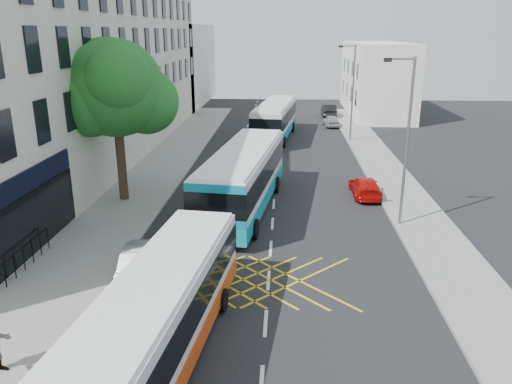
# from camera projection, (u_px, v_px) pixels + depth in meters

# --- Properties ---
(ground) EXTENTS (120.00, 120.00, 0.00)m
(ground) POSITION_uv_depth(u_px,v_px,m) (261.00, 384.00, 13.69)
(ground) COLOR black
(ground) RESTS_ON ground
(pavement_left) EXTENTS (5.00, 70.00, 0.15)m
(pavement_left) POSITION_uv_depth(u_px,v_px,m) (125.00, 200.00, 28.37)
(pavement_left) COLOR gray
(pavement_left) RESTS_ON ground
(pavement_right) EXTENTS (3.00, 70.00, 0.15)m
(pavement_right) POSITION_uv_depth(u_px,v_px,m) (410.00, 205.00, 27.51)
(pavement_right) COLOR gray
(pavement_right) RESTS_ON ground
(terrace_main) EXTENTS (8.30, 45.00, 13.50)m
(terrace_main) POSITION_uv_depth(u_px,v_px,m) (82.00, 67.00, 35.62)
(terrace_main) COLOR beige
(terrace_main) RESTS_ON ground
(terrace_far) EXTENTS (8.00, 20.00, 10.00)m
(terrace_far) POSITION_uv_depth(u_px,v_px,m) (174.00, 65.00, 65.14)
(terrace_far) COLOR silver
(terrace_far) RESTS_ON ground
(building_right) EXTENTS (6.00, 18.00, 8.00)m
(building_right) POSITION_uv_depth(u_px,v_px,m) (376.00, 78.00, 57.46)
(building_right) COLOR silver
(building_right) RESTS_ON ground
(street_tree) EXTENTS (6.30, 5.70, 8.80)m
(street_tree) POSITION_uv_depth(u_px,v_px,m) (115.00, 89.00, 26.43)
(street_tree) COLOR #382619
(street_tree) RESTS_ON pavement_left
(lamp_near) EXTENTS (1.45, 0.15, 8.00)m
(lamp_near) POSITION_uv_depth(u_px,v_px,m) (406.00, 135.00, 23.33)
(lamp_near) COLOR slate
(lamp_near) RESTS_ON pavement_right
(lamp_far) EXTENTS (1.45, 0.15, 8.00)m
(lamp_far) POSITION_uv_depth(u_px,v_px,m) (352.00, 88.00, 42.33)
(lamp_far) COLOR slate
(lamp_far) RESTS_ON pavement_right
(railings) EXTENTS (0.08, 5.60, 1.14)m
(railings) POSITION_uv_depth(u_px,v_px,m) (14.00, 265.00, 19.03)
(railings) COLOR black
(railings) RESTS_ON pavement_left
(bus_near) EXTENTS (3.39, 10.21, 2.82)m
(bus_near) POSITION_uv_depth(u_px,v_px,m) (162.00, 312.00, 14.43)
(bus_near) COLOR silver
(bus_near) RESTS_ON ground
(bus_mid) EXTENTS (4.16, 12.02, 3.31)m
(bus_mid) POSITION_uv_depth(u_px,v_px,m) (243.00, 178.00, 26.63)
(bus_mid) COLOR silver
(bus_mid) RESTS_ON ground
(bus_far) EXTENTS (3.94, 11.50, 3.17)m
(bus_far) POSITION_uv_depth(u_px,v_px,m) (275.00, 120.00, 44.61)
(bus_far) COLOR silver
(bus_far) RESTS_ON ground
(parked_car_silver) EXTENTS (1.76, 4.12, 1.32)m
(parked_car_silver) POSITION_uv_depth(u_px,v_px,m) (140.00, 267.00, 19.04)
(parked_car_silver) COLOR #9B9DA2
(parked_car_silver) RESTS_ON ground
(red_hatchback) EXTENTS (1.58, 3.84, 1.11)m
(red_hatchback) POSITION_uv_depth(u_px,v_px,m) (365.00, 187.00, 29.15)
(red_hatchback) COLOR #C20B08
(red_hatchback) RESTS_ON ground
(distant_car_grey) EXTENTS (2.66, 5.09, 1.37)m
(distant_car_grey) POSITION_uv_depth(u_px,v_px,m) (279.00, 114.00, 54.02)
(distant_car_grey) COLOR #464A4E
(distant_car_grey) RESTS_ON ground
(distant_car_silver) EXTENTS (1.65, 3.53, 1.17)m
(distant_car_silver) POSITION_uv_depth(u_px,v_px,m) (331.00, 121.00, 50.38)
(distant_car_silver) COLOR #94969B
(distant_car_silver) RESTS_ON ground
(distant_car_dark) EXTENTS (1.52, 4.31, 1.42)m
(distant_car_dark) POSITION_uv_depth(u_px,v_px,m) (329.00, 110.00, 56.10)
(distant_car_dark) COLOR black
(distant_car_dark) RESTS_ON ground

